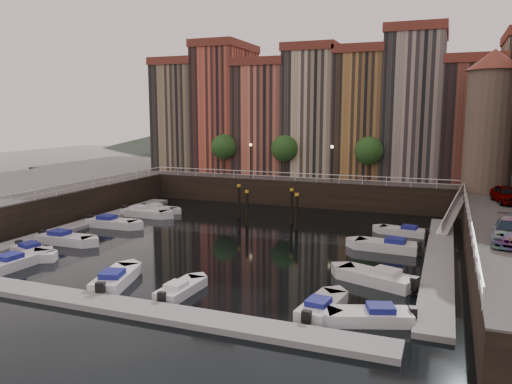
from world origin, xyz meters
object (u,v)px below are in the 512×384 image
at_px(boat_left_0, 33,251).
at_px(car_c, 511,233).
at_px(gangway, 453,210).
at_px(boat_left_2, 112,223).
at_px(car_a, 506,196).
at_px(corner_tower, 491,119).
at_px(boat_left_1, 65,239).
at_px(mooring_pilings, 268,207).

xyz_separation_m(boat_left_0, car_c, (32.96, 4.33, 3.37)).
height_order(gangway, boat_left_0, gangway).
bearing_deg(car_c, boat_left_0, -165.94).
xyz_separation_m(boat_left_2, car_a, (34.58, 8.74, 3.36)).
bearing_deg(corner_tower, boat_left_2, -156.02).
bearing_deg(car_c, boat_left_2, 176.45).
distance_m(gangway, boat_left_2, 32.18).
relative_size(corner_tower, boat_left_1, 2.71).
distance_m(car_a, car_c, 14.76).
bearing_deg(gangway, boat_left_2, -161.26).
bearing_deg(boat_left_2, car_c, -11.71).
relative_size(corner_tower, boat_left_2, 2.64).
bearing_deg(boat_left_0, car_a, 46.70).
distance_m(boat_left_2, car_c, 34.16).
relative_size(mooring_pilings, car_a, 1.70).
bearing_deg(car_c, corner_tower, 96.92).
relative_size(gangway, mooring_pilings, 1.10).
relative_size(corner_tower, car_c, 2.79).
bearing_deg(boat_left_0, boat_left_1, 112.46).
bearing_deg(mooring_pilings, car_c, -32.34).
distance_m(boat_left_0, car_c, 33.41).
height_order(mooring_pilings, boat_left_1, mooring_pilings).
height_order(boat_left_2, car_c, car_c).
bearing_deg(boat_left_0, corner_tower, 54.93).
xyz_separation_m(corner_tower, mooring_pilings, (-19.84, -8.16, -8.54)).
distance_m(corner_tower, car_a, 8.94).
distance_m(boat_left_1, boat_left_2, 6.49).
bearing_deg(boat_left_2, car_a, 12.61).
distance_m(mooring_pilings, car_a, 21.29).
bearing_deg(boat_left_0, boat_left_2, 110.34).
bearing_deg(mooring_pilings, corner_tower, 22.36).
xyz_separation_m(boat_left_2, car_c, (33.47, -5.98, 3.32)).
height_order(corner_tower, boat_left_1, corner_tower).
relative_size(boat_left_0, car_c, 0.93).
distance_m(corner_tower, boat_left_1, 40.62).
relative_size(gangway, boat_left_1, 1.64).
bearing_deg(boat_left_1, mooring_pilings, 43.61).
bearing_deg(car_a, boat_left_2, -176.78).
bearing_deg(mooring_pilings, boat_left_0, -127.41).
distance_m(corner_tower, mooring_pilings, 23.10).
relative_size(boat_left_1, car_a, 1.14).
distance_m(mooring_pilings, boat_left_2, 15.11).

